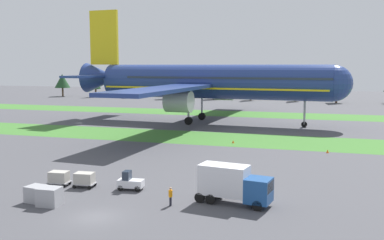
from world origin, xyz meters
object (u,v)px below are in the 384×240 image
at_px(uld_container_1, 38,194).
at_px(taxiway_marker_1, 328,151).
at_px(baggage_tug, 130,182).
at_px(ground_crew_marshaller, 170,196).
at_px(uld_container_0, 49,197).
at_px(taxiway_marker_0, 233,142).
at_px(cargo_dolly_second, 59,177).
at_px(catering_truck, 233,183).
at_px(airliner, 207,81).
at_px(cargo_dolly_lead, 84,179).

bearing_deg(uld_container_1, taxiway_marker_1, 51.16).
bearing_deg(baggage_tug, ground_crew_marshaller, 51.51).
relative_size(uld_container_0, taxiway_marker_0, 4.12).
xyz_separation_m(baggage_tug, taxiway_marker_1, (19.50, 26.13, -0.57)).
relative_size(ground_crew_marshaller, uld_container_1, 0.87).
bearing_deg(ground_crew_marshaller, cargo_dolly_second, 67.22).
xyz_separation_m(baggage_tug, catering_truck, (11.09, -1.47, 1.14)).
xyz_separation_m(baggage_tug, uld_container_1, (-6.58, -6.26, -0.05)).
distance_m(ground_crew_marshaller, taxiway_marker_0, 33.88).
bearing_deg(uld_container_1, airliner, 89.74).
distance_m(airliner, uld_container_1, 60.79).
height_order(cargo_dolly_second, catering_truck, catering_truck).
bearing_deg(taxiway_marker_0, catering_truck, -78.38).
distance_m(airliner, catering_truck, 58.53).
bearing_deg(uld_container_1, taxiway_marker_0, 72.95).
bearing_deg(taxiway_marker_0, airliner, 114.60).
bearing_deg(taxiway_marker_0, cargo_dolly_lead, -107.37).
bearing_deg(uld_container_0, cargo_dolly_lead, 91.25).
xyz_separation_m(cargo_dolly_lead, uld_container_0, (0.14, -6.37, -0.08)).
relative_size(catering_truck, taxiway_marker_0, 14.88).
bearing_deg(baggage_tug, taxiway_marker_1, 137.55).
relative_size(ground_crew_marshaller, taxiway_marker_0, 3.59).
xyz_separation_m(uld_container_0, taxiway_marker_0, (9.45, 37.03, -0.60)).
bearing_deg(cargo_dolly_second, cargo_dolly_lead, 90.00).
bearing_deg(cargo_dolly_lead, ground_crew_marshaller, 67.70).
xyz_separation_m(catering_truck, uld_container_0, (-15.95, -5.40, -1.11)).
distance_m(airliner, cargo_dolly_second, 55.38).
xyz_separation_m(cargo_dolly_lead, catering_truck, (16.09, -0.97, 1.03)).
relative_size(ground_crew_marshaller, taxiway_marker_1, 3.53).
bearing_deg(ground_crew_marshaller, uld_container_1, 90.98).
relative_size(baggage_tug, taxiway_marker_1, 5.52).
distance_m(cargo_dolly_second, uld_container_0, 6.79).
relative_size(airliner, uld_container_1, 37.90).
bearing_deg(cargo_dolly_lead, cargo_dolly_second, -90.00).
height_order(catering_truck, taxiway_marker_0, catering_truck).
bearing_deg(taxiway_marker_1, uld_container_0, -126.43).
height_order(baggage_tug, cargo_dolly_second, baggage_tug).
relative_size(uld_container_0, uld_container_1, 1.00).
xyz_separation_m(airliner, taxiway_marker_1, (25.80, -27.82, -8.95)).
bearing_deg(cargo_dolly_lead, baggage_tug, 90.00).
distance_m(airliner, baggage_tug, 54.96).
relative_size(airliner, baggage_tug, 27.90).
bearing_deg(catering_truck, cargo_dolly_second, -83.37).
relative_size(ground_crew_marshaller, uld_container_0, 0.87).
height_order(baggage_tug, cargo_dolly_lead, baggage_tug).
xyz_separation_m(ground_crew_marshaller, taxiway_marker_0, (-1.16, 33.85, -0.70)).
distance_m(cargo_dolly_lead, uld_container_0, 6.37).
bearing_deg(baggage_tug, catering_truck, 76.74).
xyz_separation_m(airliner, uld_container_0, (1.44, -60.82, -8.36)).
height_order(baggage_tug, uld_container_1, baggage_tug).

